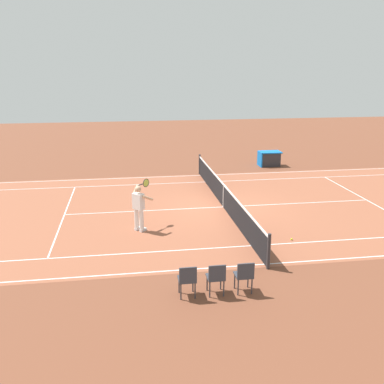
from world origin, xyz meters
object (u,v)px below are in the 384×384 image
(spectator_chair_0, at_px, (244,274))
(spectator_chair_2, at_px, (187,279))
(tennis_ball, at_px, (292,239))
(tennis_player_near, at_px, (139,206))
(spectator_chair_1, at_px, (216,277))
(tennis_net, at_px, (224,196))
(equipment_cart_tarped, at_px, (269,158))

(spectator_chair_0, xyz_separation_m, spectator_chair_2, (1.47, 0.00, 0.00))
(tennis_ball, bearing_deg, spectator_chair_2, 38.51)
(tennis_player_near, bearing_deg, spectator_chair_0, 116.97)
(spectator_chair_2, bearing_deg, spectator_chair_1, 180.00)
(tennis_net, distance_m, tennis_ball, 4.15)
(tennis_net, relative_size, spectator_chair_0, 13.30)
(spectator_chair_0, relative_size, equipment_cart_tarped, 0.70)
(tennis_ball, height_order, spectator_chair_2, spectator_chair_2)
(spectator_chair_0, height_order, spectator_chair_1, same)
(tennis_ball, height_order, spectator_chair_0, spectator_chair_0)
(tennis_net, xyz_separation_m, spectator_chair_2, (2.53, 7.04, 0.03))
(tennis_player_near, distance_m, tennis_ball, 5.35)
(spectator_chair_0, bearing_deg, tennis_ball, -128.49)
(tennis_net, distance_m, equipment_cart_tarped, 8.39)
(spectator_chair_2, bearing_deg, spectator_chair_0, 180.00)
(spectator_chair_2, bearing_deg, tennis_net, -109.75)
(spectator_chair_0, bearing_deg, spectator_chair_1, 0.00)
(tennis_net, height_order, spectator_chair_0, tennis_net)
(equipment_cart_tarped, bearing_deg, spectator_chair_0, 69.16)
(spectator_chair_2, distance_m, equipment_cart_tarped, 15.79)
(tennis_ball, xyz_separation_m, spectator_chair_2, (4.00, 3.18, 0.49))
(tennis_net, xyz_separation_m, tennis_player_near, (3.53, 2.17, 0.44))
(tennis_net, relative_size, tennis_ball, 177.27)
(tennis_ball, distance_m, spectator_chair_2, 5.13)
(tennis_player_near, distance_m, spectator_chair_0, 5.47)
(tennis_ball, relative_size, equipment_cart_tarped, 0.05)
(tennis_player_near, bearing_deg, spectator_chair_1, 109.69)
(tennis_player_near, height_order, equipment_cart_tarped, tennis_player_near)
(tennis_player_near, height_order, spectator_chair_1, tennis_player_near)
(spectator_chair_1, bearing_deg, spectator_chair_0, 180.00)
(spectator_chair_1, xyz_separation_m, equipment_cart_tarped, (-6.14, -14.21, -0.08))
(tennis_net, distance_m, spectator_chair_2, 7.48)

